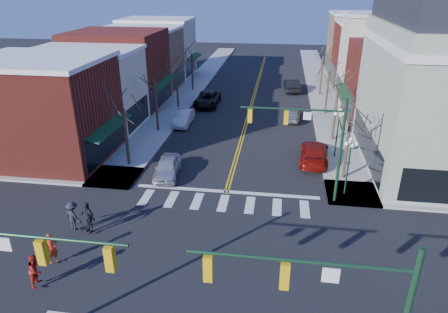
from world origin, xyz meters
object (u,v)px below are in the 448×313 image
at_px(car_left_far, 207,99).
at_px(pedestrian_red_a, 52,249).
at_px(lamppost_midblock, 338,124).
at_px(lamppost_corner, 349,156).
at_px(pedestrian_dark_a, 88,217).
at_px(pedestrian_dark_b, 73,216).
at_px(car_left_mid, 183,118).
at_px(car_right_mid, 293,114).
at_px(car_left_near, 167,167).
at_px(pedestrian_red_b, 36,270).
at_px(car_right_far, 292,85).
at_px(car_right_near, 314,153).

xyz_separation_m(car_left_far, pedestrian_red_a, (-2.73, -29.76, 0.21)).
distance_m(lamppost_midblock, car_left_far, 19.10).
xyz_separation_m(lamppost_corner, pedestrian_dark_a, (-15.50, -6.90, -1.84)).
xyz_separation_m(pedestrian_red_a, pedestrian_dark_b, (-0.36, 3.01, 0.07)).
bearing_deg(car_left_mid, car_right_mid, 14.09).
bearing_deg(pedestrian_red_a, car_left_mid, 37.53).
bearing_deg(pedestrian_dark_a, car_left_mid, 113.48).
bearing_deg(lamppost_midblock, car_left_mid, 156.28).
bearing_deg(car_left_mid, pedestrian_dark_a, -93.30).
bearing_deg(pedestrian_red_a, car_left_far, 36.09).
height_order(lamppost_corner, pedestrian_dark_a, lamppost_corner).
height_order(lamppost_midblock, car_left_far, lamppost_midblock).
bearing_deg(lamppost_midblock, pedestrian_dark_a, -139.16).
relative_size(car_left_near, car_left_mid, 0.97).
height_order(car_left_far, pedestrian_red_b, pedestrian_red_b).
bearing_deg(car_right_mid, pedestrian_red_a, 68.52).
bearing_deg(pedestrian_dark_a, lamppost_midblock, 66.92).
bearing_deg(pedestrian_dark_a, car_right_far, 97.06).
xyz_separation_m(car_left_mid, pedestrian_dark_b, (-1.87, -19.72, 0.33)).
bearing_deg(pedestrian_dark_b, car_left_near, -90.30).
bearing_deg(pedestrian_red_a, pedestrian_dark_b, 48.07).
bearing_deg(pedestrian_red_b, car_left_far, -5.91).
height_order(car_left_near, pedestrian_dark_b, pedestrian_dark_b).
bearing_deg(car_right_far, pedestrian_dark_b, 63.91).
distance_m(car_right_far, pedestrian_dark_a, 37.13).
distance_m(lamppost_corner, car_right_mid, 16.39).
distance_m(car_left_near, car_right_near, 12.02).
bearing_deg(lamppost_corner, pedestrian_dark_b, -157.55).
distance_m(car_left_mid, pedestrian_red_b, 24.43).
xyz_separation_m(lamppost_corner, car_right_far, (-3.40, 28.21, -2.13)).
xyz_separation_m(pedestrian_dark_a, pedestrian_dark_b, (-0.97, 0.09, -0.06)).
distance_m(lamppost_corner, pedestrian_red_a, 18.97).
xyz_separation_m(lamppost_midblock, pedestrian_dark_a, (-15.50, -13.40, -1.84)).
bearing_deg(pedestrian_dark_a, lamppost_corner, 50.07).
xyz_separation_m(car_left_far, car_right_far, (9.98, 8.26, 0.05)).
bearing_deg(lamppost_midblock, car_right_near, -149.41).
bearing_deg(car_left_far, lamppost_midblock, -45.28).
bearing_deg(car_left_near, lamppost_midblock, 16.47).
bearing_deg(car_right_near, car_left_far, -46.80).
distance_m(car_right_mid, pedestrian_red_b, 30.09).
height_order(car_left_near, car_left_far, car_left_far).
distance_m(car_left_near, pedestrian_dark_b, 8.61).
xyz_separation_m(car_left_near, car_right_near, (11.20, 4.36, 0.07)).
bearing_deg(car_left_far, pedestrian_dark_b, -96.71).
bearing_deg(pedestrian_dark_b, car_left_far, -73.12).
xyz_separation_m(car_right_far, pedestrian_red_b, (-12.56, -39.68, 0.18)).
height_order(pedestrian_red_b, pedestrian_dark_b, pedestrian_dark_b).
height_order(car_left_far, car_right_far, car_right_far).
relative_size(car_left_mid, car_left_far, 0.78).
xyz_separation_m(pedestrian_red_a, pedestrian_red_b, (0.15, -1.66, 0.01)).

